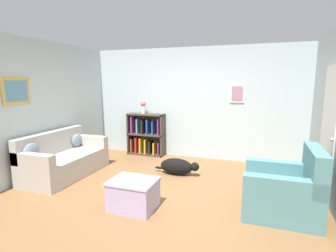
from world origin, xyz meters
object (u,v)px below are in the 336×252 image
Objects in this scene: recliner_chair at (285,191)px; vase at (143,106)px; bookshelf at (146,135)px; couch at (64,160)px; dog at (178,166)px; coffee_table at (133,193)px.

vase is at bearing 145.54° from recliner_chair.
couch is at bearing -115.46° from bookshelf.
couch is at bearing 176.50° from recliner_chair.
recliner_chair is at bearing -35.17° from bookshelf.
recliner_chair is at bearing -28.34° from dog.
couch is 2.07m from coffee_table.
couch is 1.66× the size of bookshelf.
bookshelf is at bearing 144.83° from recliner_chair.
vase reaches higher than bookshelf.
bookshelf is 0.73m from vase.
recliner_chair is 1.04× the size of dog.
vase is (-1.06, 2.68, 0.98)m from coffee_table.
coffee_table is (-2.03, -0.55, -0.11)m from recliner_chair.
couch reaches higher than coffee_table.
recliner_chair is 2.11m from dog.
recliner_chair is at bearing -3.50° from couch.
recliner_chair is 3.85m from vase.
dog is (2.09, 0.76, -0.14)m from couch.
coffee_table is 1.57m from dog.
coffee_table is 2.04× the size of vase.
bookshelf reaches higher than recliner_chair.
coffee_table is (1.91, -0.79, -0.08)m from couch.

